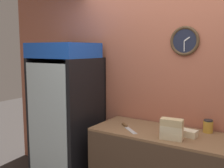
# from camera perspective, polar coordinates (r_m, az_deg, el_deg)

# --- Properties ---
(wall_back) EXTENTS (5.20, 0.09, 2.70)m
(wall_back) POSITION_cam_1_polar(r_m,az_deg,el_deg) (3.00, 14.13, -0.83)
(wall_back) COLOR #B7664C
(wall_back) RESTS_ON ground_plane
(beverage_cooler) EXTENTS (0.71, 0.70, 1.85)m
(beverage_cooler) POSITION_cam_1_polar(r_m,az_deg,el_deg) (3.40, -9.28, -5.52)
(beverage_cooler) COLOR black
(beverage_cooler) RESTS_ON ground_plane
(sandwich_stack_bottom) EXTENTS (0.22, 0.12, 0.07)m
(sandwich_stack_bottom) POSITION_cam_1_polar(r_m,az_deg,el_deg) (2.57, 12.82, -10.96)
(sandwich_stack_bottom) COLOR beige
(sandwich_stack_bottom) RESTS_ON prep_counter
(sandwich_stack_middle) EXTENTS (0.22, 0.13, 0.07)m
(sandwich_stack_middle) POSITION_cam_1_polar(r_m,az_deg,el_deg) (2.55, 12.86, -9.55)
(sandwich_stack_middle) COLOR beige
(sandwich_stack_middle) RESTS_ON sandwich_stack_bottom
(sandwich_stack_top) EXTENTS (0.22, 0.12, 0.07)m
(sandwich_stack_top) POSITION_cam_1_polar(r_m,az_deg,el_deg) (2.53, 12.91, -8.13)
(sandwich_stack_top) COLOR tan
(sandwich_stack_top) RESTS_ON sandwich_stack_middle
(sandwich_flat_left) EXTENTS (0.22, 0.12, 0.06)m
(sandwich_flat_left) POSITION_cam_1_polar(r_m,az_deg,el_deg) (2.70, 15.74, -10.16)
(sandwich_flat_left) COLOR beige
(sandwich_flat_left) RESTS_ON prep_counter
(chefs_knife) EXTENTS (0.30, 0.25, 0.02)m
(chefs_knife) POSITION_cam_1_polar(r_m,az_deg,el_deg) (2.86, 3.25, -9.34)
(chefs_knife) COLOR silver
(chefs_knife) RESTS_ON prep_counter
(condiment_jar) EXTENTS (0.10, 0.10, 0.13)m
(condiment_jar) POSITION_cam_1_polar(r_m,az_deg,el_deg) (2.87, 20.18, -8.61)
(condiment_jar) COLOR gold
(condiment_jar) RESTS_ON prep_counter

